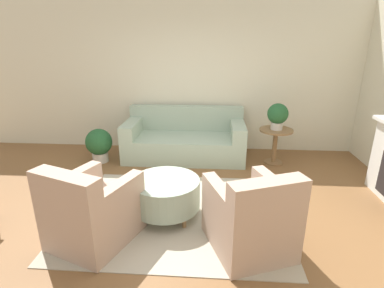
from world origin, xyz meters
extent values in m
plane|color=brown|center=(0.00, 0.00, 0.00)|extent=(16.00, 16.00, 0.00)
cube|color=beige|center=(0.00, 2.54, 1.40)|extent=(8.95, 0.12, 2.80)
cube|color=#B2A893|center=(0.00, 0.00, 0.01)|extent=(2.66, 2.12, 0.01)
cube|color=#9EB29E|center=(-0.09, 1.92, 0.21)|extent=(2.16, 0.99, 0.43)
cube|color=#9EB29E|center=(-0.09, 2.31, 0.66)|extent=(2.16, 0.20, 0.46)
cube|color=#9EB29E|center=(-1.05, 1.90, 0.56)|extent=(0.24, 0.95, 0.26)
cube|color=#9EB29E|center=(0.87, 1.90, 0.56)|extent=(0.24, 0.95, 0.26)
cube|color=olive|center=(-0.09, 1.45, 0.03)|extent=(1.94, 0.05, 0.06)
cube|color=tan|center=(-0.82, -0.56, 0.24)|extent=(0.99, 1.05, 0.46)
cube|color=tan|center=(-0.93, -0.86, 0.69)|extent=(0.76, 0.45, 0.45)
cube|color=tan|center=(-0.53, -0.65, 0.59)|extent=(0.42, 0.80, 0.25)
cube|color=tan|center=(-1.09, -0.43, 0.59)|extent=(0.42, 0.80, 0.25)
cube|color=olive|center=(-0.68, -0.19, 0.04)|extent=(0.64, 0.28, 0.06)
cube|color=tan|center=(0.82, -0.56, 0.24)|extent=(0.99, 1.05, 0.46)
cube|color=tan|center=(0.93, -0.86, 0.69)|extent=(0.76, 0.45, 0.45)
cube|color=tan|center=(1.09, -0.43, 0.59)|extent=(0.42, 0.80, 0.25)
cube|color=tan|center=(0.53, -0.65, 0.59)|extent=(0.42, 0.80, 0.25)
cube|color=olive|center=(0.68, -0.19, 0.04)|extent=(0.64, 0.28, 0.06)
cylinder|color=#9EB29E|center=(-0.14, -0.03, 0.31)|extent=(0.85, 0.85, 0.35)
cylinder|color=olive|center=(-0.39, -0.29, 0.07)|extent=(0.05, 0.05, 0.12)
cylinder|color=olive|center=(0.12, -0.29, 0.07)|extent=(0.05, 0.05, 0.12)
cylinder|color=olive|center=(-0.39, 0.22, 0.07)|extent=(0.05, 0.05, 0.12)
cylinder|color=olive|center=(0.12, 0.22, 0.07)|extent=(0.05, 0.05, 0.12)
cylinder|color=olive|center=(1.52, 1.76, 0.61)|extent=(0.57, 0.57, 0.03)
cylinder|color=olive|center=(1.52, 1.76, 0.30)|extent=(0.08, 0.08, 0.60)
cylinder|color=olive|center=(1.52, 1.76, 0.01)|extent=(0.31, 0.31, 0.03)
cylinder|color=beige|center=(1.52, 1.76, 0.69)|extent=(0.20, 0.20, 0.13)
sphere|color=#23562D|center=(1.52, 1.76, 0.90)|extent=(0.35, 0.35, 0.35)
cylinder|color=beige|center=(-1.58, 1.61, 0.09)|extent=(0.28, 0.28, 0.17)
sphere|color=#23562D|center=(-1.58, 1.61, 0.37)|extent=(0.47, 0.47, 0.47)
camera|label=1|loc=(0.43, -3.27, 2.09)|focal=28.00mm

